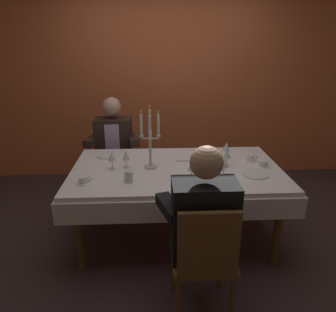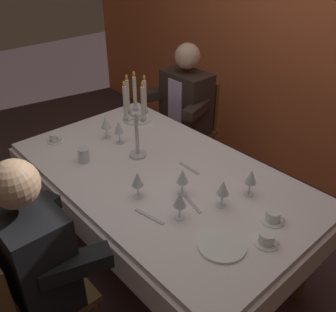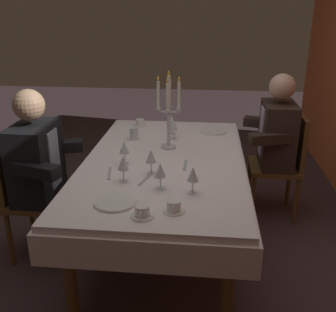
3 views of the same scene
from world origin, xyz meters
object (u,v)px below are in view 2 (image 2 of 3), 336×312
wine_glass_2 (137,180)px  wine_glass_5 (119,128)px  wine_glass_1 (180,200)px  coffee_cup_0 (267,239)px  dinner_plate_0 (137,119)px  water_tumbler_0 (84,155)px  wine_glass_6 (223,188)px  wine_glass_0 (251,178)px  seated_diner_0 (187,101)px  candelabra (136,119)px  dining_table (161,187)px  wine_glass_3 (183,177)px  coffee_cup_1 (56,138)px  dinner_plate_1 (222,245)px  coffee_cup_2 (273,217)px  wine_glass_4 (105,123)px  seated_diner_1 (32,254)px

wine_glass_2 → wine_glass_5: size_ratio=1.00×
wine_glass_2 → wine_glass_5: same height
wine_glass_1 → coffee_cup_0: 0.46m
dinner_plate_0 → wine_glass_1: size_ratio=1.41×
dinner_plate_0 → water_tumbler_0: (0.26, -0.63, 0.04)m
wine_glass_1 → wine_glass_2: (-0.28, -0.05, -0.00)m
wine_glass_6 → coffee_cup_0: (0.33, -0.05, -0.09)m
coffee_cup_0 → dinner_plate_0: bearing=165.9°
wine_glass_6 → wine_glass_5: bearing=-179.5°
wine_glass_0 → seated_diner_0: bearing=150.5°
candelabra → water_tumbler_0: 0.41m
dining_table → wine_glass_3: bearing=-12.3°
wine_glass_1 → coffee_cup_1: (-1.17, -0.09, -0.09)m
coffee_cup_1 → dinner_plate_1: bearing=4.1°
candelabra → coffee_cup_2: size_ratio=4.37×
wine_glass_4 → wine_glass_5: (0.12, 0.03, 0.00)m
dinner_plate_1 → wine_glass_0: (-0.16, 0.42, 0.11)m
candelabra → dinner_plate_0: bearing=142.4°
wine_glass_4 → seated_diner_0: size_ratio=0.13×
dining_table → wine_glass_1: bearing=-27.8°
seated_diner_0 → wine_glass_1: bearing=-45.8°
dinner_plate_1 → wine_glass_2: 0.58m
dinner_plate_0 → wine_glass_6: wine_glass_6 is taller
wine_glass_1 → coffee_cup_0: (0.41, 0.18, -0.09)m
wine_glass_2 → dinner_plate_1: bearing=6.2°
coffee_cup_2 → wine_glass_6: bearing=-158.4°
candelabra → wine_glass_2: (0.34, -0.26, -0.16)m
wine_glass_1 → wine_glass_5: bearing=164.9°
seated_diner_1 → wine_glass_3: bearing=80.7°
dining_table → seated_diner_0: (-0.67, 0.89, 0.11)m
coffee_cup_0 → coffee_cup_1: 1.60m
dining_table → coffee_cup_2: coffee_cup_2 is taller
candelabra → seated_diner_0: candelabra is taller
wine_glass_4 → coffee_cup_2: (1.31, 0.14, -0.09)m
dining_table → seated_diner_0: seated_diner_0 is taller
wine_glass_4 → wine_glass_6: bearing=1.9°
dining_table → water_tumbler_0: 0.53m
water_tumbler_0 → seated_diner_1: (0.53, -0.60, -0.05)m
dining_table → coffee_cup_1: bearing=-159.0°
wine_glass_0 → seated_diner_1: (-0.39, -1.11, -0.12)m
candelabra → dinner_plate_1: candelabra is taller
wine_glass_0 → water_tumbler_0: 1.05m
water_tumbler_0 → seated_diner_0: size_ratio=0.08×
wine_glass_6 → water_tumbler_0: 0.94m
wine_glass_5 → wine_glass_1: bearing=-15.1°
wine_glass_0 → coffee_cup_2: 0.25m
seated_diner_0 → coffee_cup_1: bearing=-95.1°
dinner_plate_0 → water_tumbler_0: bearing=-67.8°
candelabra → wine_glass_6: size_ratio=3.52×
wine_glass_6 → water_tumbler_0: bearing=-160.2°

